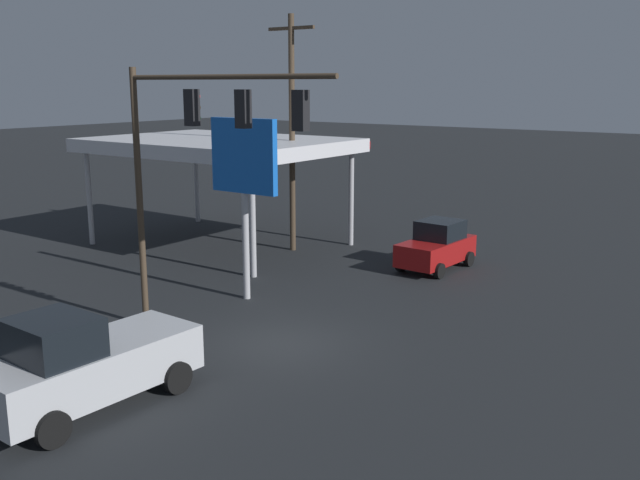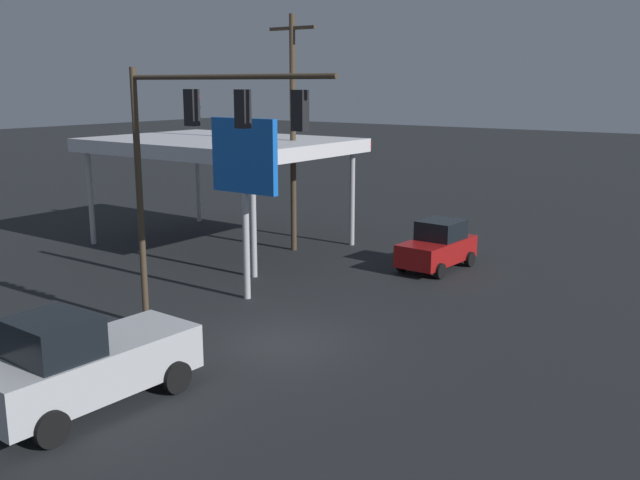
{
  "view_description": "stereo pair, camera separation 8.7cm",
  "coord_description": "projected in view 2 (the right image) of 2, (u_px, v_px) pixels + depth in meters",
  "views": [
    {
      "loc": [
        -12.38,
        15.32,
        7.44
      ],
      "look_at": [
        0.0,
        -2.0,
        2.74
      ],
      "focal_mm": 40.0,
      "sensor_mm": 36.0,
      "label": 1
    },
    {
      "loc": [
        -12.45,
        15.27,
        7.44
      ],
      "look_at": [
        0.0,
        -2.0,
        2.74
      ],
      "focal_mm": 40.0,
      "sensor_mm": 36.0,
      "label": 2
    }
  ],
  "objects": [
    {
      "name": "ground_plane",
      "position": [
        280.0,
        343.0,
        20.8
      ],
      "size": [
        200.0,
        200.0,
        0.0
      ],
      "primitive_type": "plane",
      "color": "black"
    },
    {
      "name": "traffic_signal_assembly",
      "position": [
        199.0,
        141.0,
        19.7
      ],
      "size": [
        7.31,
        0.43,
        7.9
      ],
      "color": "#473828",
      "rests_on": "ground"
    },
    {
      "name": "utility_pole",
      "position": [
        293.0,
        129.0,
        31.33
      ],
      "size": [
        2.4,
        0.26,
        10.33
      ],
      "color": "#473828",
      "rests_on": "ground"
    },
    {
      "name": "gas_station_canopy",
      "position": [
        220.0,
        146.0,
        32.63
      ],
      "size": [
        11.24,
        8.22,
        4.97
      ],
      "color": "silver",
      "rests_on": "ground"
    },
    {
      "name": "price_sign",
      "position": [
        244.0,
        165.0,
        24.18
      ],
      "size": [
        2.74,
        0.27,
        6.3
      ],
      "color": "#B7B7BC",
      "rests_on": "ground"
    },
    {
      "name": "pickup_parked",
      "position": [
        84.0,
        363.0,
        16.45
      ],
      "size": [
        2.42,
        5.27,
        2.4
      ],
      "rotation": [
        0.0,
        0.0,
        1.53
      ],
      "color": "silver",
      "rests_on": "ground"
    },
    {
      "name": "hatchback_crossing",
      "position": [
        438.0,
        246.0,
        29.03
      ],
      "size": [
        2.13,
        3.89,
        1.97
      ],
      "rotation": [
        0.0,
        0.0,
        1.51
      ],
      "color": "maroon",
      "rests_on": "ground"
    }
  ]
}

